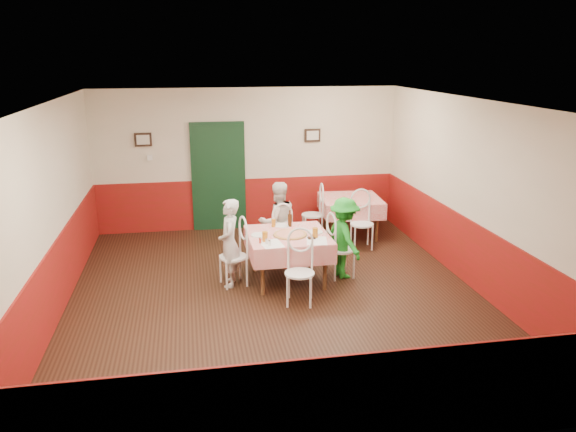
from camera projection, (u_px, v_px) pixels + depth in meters
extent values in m
plane|color=black|center=(276.00, 295.00, 8.25)|extent=(7.00, 7.00, 0.00)
plane|color=white|center=(275.00, 102.00, 7.47)|extent=(7.00, 7.00, 0.00)
cube|color=beige|center=(248.00, 159.00, 11.17)|extent=(6.00, 0.10, 2.80)
cube|color=beige|center=(343.00, 312.00, 4.55)|extent=(6.00, 0.10, 2.80)
cube|color=beige|center=(50.00, 214.00, 7.35)|extent=(0.10, 7.00, 2.80)
cube|color=beige|center=(474.00, 194.00, 8.37)|extent=(0.10, 7.00, 2.80)
cube|color=maroon|center=(249.00, 203.00, 11.41)|extent=(6.00, 0.03, 1.00)
cube|color=maroon|center=(339.00, 407.00, 4.82)|extent=(6.00, 0.03, 1.00)
cube|color=maroon|center=(59.00, 278.00, 7.60)|extent=(0.03, 7.00, 1.00)
cube|color=maroon|center=(467.00, 251.00, 8.62)|extent=(0.03, 7.00, 1.00)
cube|color=black|center=(219.00, 178.00, 11.12)|extent=(0.96, 0.06, 2.10)
cube|color=black|center=(143.00, 140.00, 10.66)|extent=(0.32, 0.03, 0.26)
cube|color=black|center=(313.00, 135.00, 11.22)|extent=(0.32, 0.03, 0.26)
cube|color=white|center=(150.00, 158.00, 10.77)|extent=(0.10, 0.03, 0.10)
cube|color=red|center=(288.00, 258.00, 8.70)|extent=(1.24, 1.24, 0.77)
cube|color=red|center=(350.00, 217.00, 10.88)|extent=(1.20, 1.20, 0.77)
cylinder|color=#B74723|center=(290.00, 234.00, 8.54)|extent=(0.51, 0.51, 0.03)
cylinder|color=white|center=(259.00, 235.00, 8.53)|extent=(0.25, 0.25, 0.01)
cylinder|color=white|center=(315.00, 232.00, 8.68)|extent=(0.25, 0.25, 0.01)
cylinder|color=white|center=(282.00, 226.00, 9.00)|extent=(0.25, 0.25, 0.01)
cylinder|color=#BF7219|center=(265.00, 237.00, 8.24)|extent=(0.08, 0.08, 0.15)
cylinder|color=#BF7219|center=(315.00, 233.00, 8.41)|extent=(0.08, 0.08, 0.15)
cylinder|color=#BF7219|center=(274.00, 223.00, 8.95)|extent=(0.07, 0.07, 0.13)
cylinder|color=#381C0A|center=(290.00, 219.00, 8.95)|extent=(0.07, 0.07, 0.24)
cylinder|color=silver|center=(267.00, 241.00, 8.13)|extent=(0.04, 0.04, 0.09)
cylinder|color=silver|center=(270.00, 243.00, 8.06)|extent=(0.04, 0.04, 0.09)
cylinder|color=#B23319|center=(260.00, 240.00, 8.17)|extent=(0.04, 0.04, 0.09)
cube|color=white|center=(271.00, 244.00, 8.15)|extent=(0.36, 0.44, 0.00)
cube|color=white|center=(317.00, 241.00, 8.29)|extent=(0.37, 0.45, 0.00)
cube|color=black|center=(311.00, 238.00, 8.38)|extent=(0.11, 0.09, 0.02)
imported|color=gray|center=(229.00, 243.00, 8.45)|extent=(0.37, 0.52, 1.35)
imported|color=gray|center=(278.00, 222.00, 9.46)|extent=(0.77, 0.66, 1.38)
imported|color=gray|center=(344.00, 238.00, 8.79)|extent=(0.65, 0.92, 1.29)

